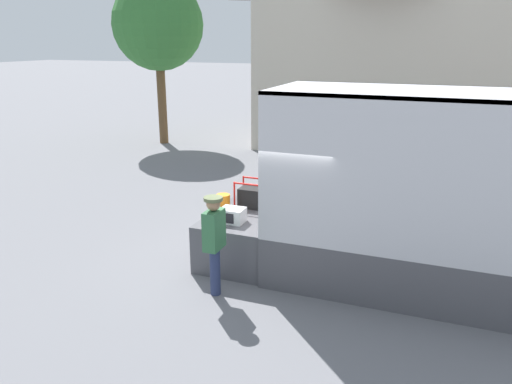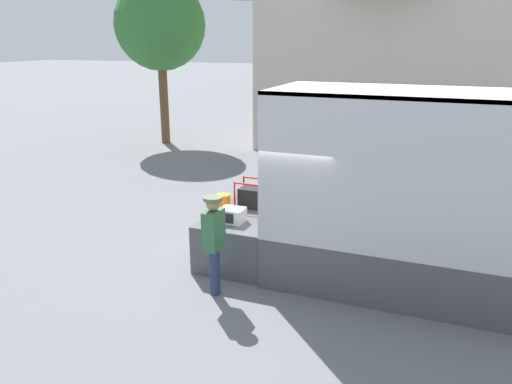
% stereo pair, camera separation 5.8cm
% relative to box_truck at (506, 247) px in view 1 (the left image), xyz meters
% --- Properties ---
extents(ground_plane, '(160.00, 160.00, 0.00)m').
position_rel_box_truck_xyz_m(ground_plane, '(-3.98, 0.00, -0.96)').
color(ground_plane, slate).
extents(box_truck, '(7.02, 2.23, 3.46)m').
position_rel_box_truck_xyz_m(box_truck, '(0.00, 0.00, 0.00)').
color(box_truck, silver).
rests_on(box_truck, ground).
extents(tailgate_deck, '(1.39, 2.11, 0.94)m').
position_rel_box_truck_xyz_m(tailgate_deck, '(-4.67, 0.00, -0.50)').
color(tailgate_deck, '#4C4C51').
rests_on(tailgate_deck, ground).
extents(microwave, '(0.44, 0.37, 0.28)m').
position_rel_box_truck_xyz_m(microwave, '(-4.72, -0.51, 0.11)').
color(microwave, white).
rests_on(microwave, tailgate_deck).
extents(portable_generator, '(0.63, 0.51, 0.56)m').
position_rel_box_truck_xyz_m(portable_generator, '(-4.70, 0.48, 0.18)').
color(portable_generator, black).
rests_on(portable_generator, tailgate_deck).
extents(orange_bucket, '(0.28, 0.28, 0.33)m').
position_rel_box_truck_xyz_m(orange_bucket, '(-5.18, 0.06, 0.14)').
color(orange_bucket, orange).
rests_on(orange_bucket, tailgate_deck).
extents(worker_person, '(0.32, 0.44, 1.77)m').
position_rel_box_truck_xyz_m(worker_person, '(-4.59, -1.59, 0.13)').
color(worker_person, navy).
rests_on(worker_person, ground).
extents(house_backdrop, '(10.06, 6.35, 7.96)m').
position_rel_box_truck_xyz_m(house_backdrop, '(-3.62, 12.68, 3.09)').
color(house_backdrop, beige).
rests_on(house_backdrop, ground).
extents(street_tree, '(3.65, 3.65, 6.66)m').
position_rel_box_truck_xyz_m(street_tree, '(-12.42, 9.63, 3.84)').
color(street_tree, brown).
rests_on(street_tree, ground).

